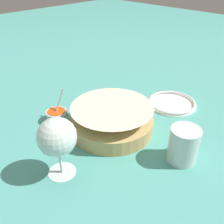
# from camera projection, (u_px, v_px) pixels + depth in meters

# --- Properties ---
(ground_plane) EXTENTS (4.00, 4.00, 0.00)m
(ground_plane) POSITION_uv_depth(u_px,v_px,m) (110.00, 121.00, 0.82)
(ground_plane) COLOR teal
(food_basket) EXTENTS (0.25, 0.25, 0.09)m
(food_basket) POSITION_uv_depth(u_px,v_px,m) (112.00, 120.00, 0.76)
(food_basket) COLOR tan
(food_basket) RESTS_ON ground_plane
(sauce_cup) EXTENTS (0.07, 0.07, 0.10)m
(sauce_cup) POSITION_uv_depth(u_px,v_px,m) (57.00, 115.00, 0.81)
(sauce_cup) COLOR #B7B7BC
(sauce_cup) RESTS_ON ground_plane
(wine_glass) EXTENTS (0.09, 0.09, 0.16)m
(wine_glass) POSITION_uv_depth(u_px,v_px,m) (57.00, 139.00, 0.57)
(wine_glass) COLOR silver
(wine_glass) RESTS_ON ground_plane
(beer_mug) EXTENTS (0.12, 0.08, 0.10)m
(beer_mug) POSITION_uv_depth(u_px,v_px,m) (184.00, 146.00, 0.64)
(beer_mug) COLOR silver
(beer_mug) RESTS_ON ground_plane
(side_plate) EXTENTS (0.17, 0.17, 0.01)m
(side_plate) POSITION_uv_depth(u_px,v_px,m) (172.00, 103.00, 0.91)
(side_plate) COLOR white
(side_plate) RESTS_ON ground_plane
(napkin) EXTENTS (0.12, 0.07, 0.01)m
(napkin) POSITION_uv_depth(u_px,v_px,m) (101.00, 95.00, 0.97)
(napkin) COLOR #DB4C3D
(napkin) RESTS_ON ground_plane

